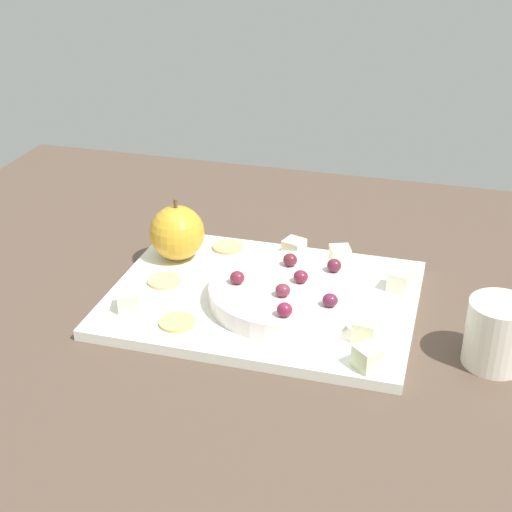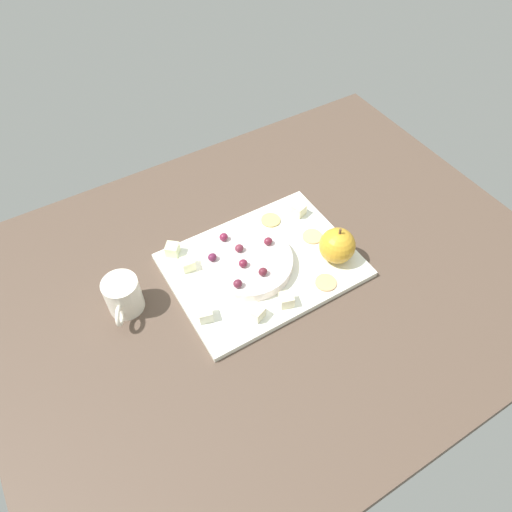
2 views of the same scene
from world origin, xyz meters
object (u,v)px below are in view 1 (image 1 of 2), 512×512
(cheese_cube_4, at_px, (368,357))
(cup, at_px, (498,333))
(cheese_cube_1, at_px, (400,281))
(grape_6, at_px, (283,290))
(grape_3, at_px, (301,277))
(cheese_cube_3, at_px, (130,301))
(grape_5, at_px, (330,300))
(grape_1, at_px, (334,265))
(cheese_cube_5, at_px, (365,330))
(grape_0, at_px, (285,310))
(cheese_cube_2, at_px, (340,256))
(grape_2, at_px, (237,278))
(platter, at_px, (263,298))
(cheese_cube_0, at_px, (294,249))
(serving_dish, at_px, (285,293))
(apple_whole, at_px, (177,233))
(cracker_0, at_px, (228,247))
(grape_4, at_px, (290,260))
(cracker_2, at_px, (177,322))
(cracker_1, at_px, (164,281))

(cheese_cube_4, xyz_separation_m, cup, (0.13, 0.07, 0.01))
(cheese_cube_1, distance_m, grape_6, 0.16)
(grape_6, bearing_deg, grape_3, 71.26)
(cheese_cube_3, distance_m, grape_5, 0.24)
(cheese_cube_3, distance_m, grape_1, 0.25)
(cheese_cube_5, xyz_separation_m, grape_6, (-0.10, 0.03, 0.02))
(cheese_cube_4, relative_size, grape_1, 1.42)
(grape_0, bearing_deg, cheese_cube_2, 80.46)
(cheese_cube_3, distance_m, grape_2, 0.13)
(platter, xyz_separation_m, cheese_cube_0, (0.01, 0.11, 0.02))
(cheese_cube_0, bearing_deg, grape_2, -107.06)
(serving_dish, xyz_separation_m, cheese_cube_1, (0.13, 0.07, 0.00))
(apple_whole, bearing_deg, grape_1, -6.49)
(grape_5, bearing_deg, grape_3, 134.69)
(cheese_cube_1, xyz_separation_m, grape_3, (-0.11, -0.06, 0.02))
(cheese_cube_0, relative_size, cheese_cube_2, 1.00)
(cheese_cube_4, relative_size, cup, 0.27)
(grape_2, bearing_deg, cracker_0, 112.56)
(grape_1, relative_size, grape_4, 1.00)
(apple_whole, distance_m, grape_4, 0.16)
(cheese_cube_4, bearing_deg, platter, 140.98)
(apple_whole, bearing_deg, cheese_cube_4, -32.77)
(apple_whole, bearing_deg, grape_3, -18.89)
(cheese_cube_0, bearing_deg, cracker_0, 179.71)
(cheese_cube_1, distance_m, grape_5, 0.12)
(cheese_cube_4, bearing_deg, serving_dish, 137.36)
(cracker_2, xyz_separation_m, grape_3, (0.13, 0.09, 0.03))
(apple_whole, distance_m, cheese_cube_2, 0.22)
(platter, relative_size, grape_4, 20.74)
(cheese_cube_0, xyz_separation_m, cracker_1, (-0.14, -0.11, -0.01))
(platter, distance_m, grape_0, 0.10)
(grape_2, bearing_deg, grape_1, 29.93)
(cheese_cube_1, distance_m, grape_3, 0.13)
(cheese_cube_2, distance_m, grape_1, 0.07)
(cheese_cube_2, height_order, cheese_cube_5, same)
(grape_2, bearing_deg, grape_0, -38.06)
(cheese_cube_1, bearing_deg, serving_dish, -152.68)
(cheese_cube_0, relative_size, cup, 0.27)
(cup, bearing_deg, grape_4, 160.06)
(apple_whole, bearing_deg, cheese_cube_2, 10.38)
(platter, bearing_deg, cheese_cube_0, 82.76)
(cheese_cube_2, bearing_deg, cheese_cube_4, -72.54)
(cheese_cube_5, distance_m, grape_1, 0.12)
(grape_2, bearing_deg, cheese_cube_3, -154.00)
(serving_dish, height_order, cheese_cube_1, cheese_cube_1)
(cheese_cube_5, relative_size, grape_2, 1.42)
(cracker_1, distance_m, grape_2, 0.11)
(grape_2, bearing_deg, cheese_cube_5, -15.59)
(cheese_cube_4, bearing_deg, cheese_cube_0, 120.48)
(cracker_2, relative_size, grape_3, 2.37)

